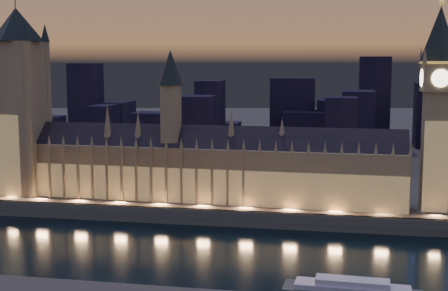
% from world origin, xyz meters
% --- Properties ---
extents(ground_plane, '(2000.00, 2000.00, 0.00)m').
position_xyz_m(ground_plane, '(0.00, 0.00, 0.00)').
color(ground_plane, black).
rests_on(ground_plane, ground).
extents(north_bank, '(2000.00, 960.00, 8.00)m').
position_xyz_m(north_bank, '(0.00, 520.00, 4.00)').
color(north_bank, '#463B44').
rests_on(north_bank, ground).
extents(embankment_wall, '(2000.00, 2.50, 8.00)m').
position_xyz_m(embankment_wall, '(0.00, 41.00, 4.00)').
color(embankment_wall, '#454147').
rests_on(embankment_wall, ground).
extents(palace_of_westminster, '(202.00, 26.19, 78.00)m').
position_xyz_m(palace_of_westminster, '(-5.39, 61.75, 26.37)').
color(palace_of_westminster, '#8A7154').
rests_on(palace_of_westminster, north_bank).
extents(victoria_tower, '(31.68, 31.68, 112.82)m').
position_xyz_m(victoria_tower, '(-110.00, 61.92, 63.80)').
color(victoria_tower, '#8A7154').
rests_on(victoria_tower, north_bank).
extents(elizabeth_tower, '(18.00, 18.00, 104.62)m').
position_xyz_m(elizabeth_tower, '(108.00, 61.92, 66.24)').
color(elizabeth_tower, '#8A7154').
rests_on(elizabeth_tower, north_bank).
extents(river_boat, '(48.72, 13.85, 4.50)m').
position_xyz_m(river_boat, '(68.09, -37.25, 1.56)').
color(river_boat, '#454147').
rests_on(river_boat, ground).
extents(city_backdrop, '(452.18, 215.63, 76.84)m').
position_xyz_m(city_backdrop, '(31.92, 245.18, 30.72)').
color(city_backdrop, black).
rests_on(city_backdrop, north_bank).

